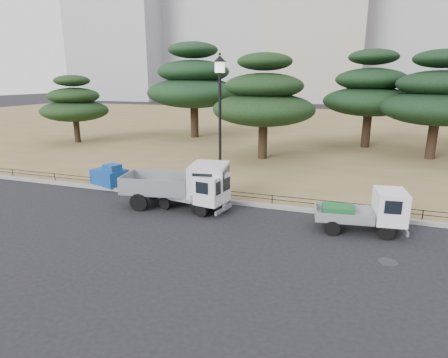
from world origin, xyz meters
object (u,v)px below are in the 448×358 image
at_px(truck_large, 182,183).
at_px(street_lamp, 220,104).
at_px(truck_kei_rear, 367,211).
at_px(tarp_pile, 110,176).
at_px(truck_kei_front, 197,191).

xyz_separation_m(truck_large, street_lamp, (1.27, 1.44, 3.32)).
height_order(truck_large, street_lamp, street_lamp).
bearing_deg(truck_large, truck_kei_rear, -11.34).
relative_size(truck_large, truck_kei_rear, 1.46).
bearing_deg(street_lamp, truck_large, -131.35).
bearing_deg(tarp_pile, street_lamp, -2.05).
relative_size(truck_kei_front, street_lamp, 0.53).
relative_size(truck_kei_rear, street_lamp, 0.52).
bearing_deg(truck_kei_front, tarp_pile, 172.67).
xyz_separation_m(street_lamp, tarp_pile, (-6.22, 0.22, -3.83)).
bearing_deg(truck_kei_front, truck_kei_rear, 8.83).
xyz_separation_m(truck_kei_front, street_lamp, (0.51, 1.60, 3.59)).
distance_m(truck_large, truck_kei_rear, 7.64).
bearing_deg(truck_kei_front, truck_large, 178.88).
height_order(truck_kei_front, street_lamp, street_lamp).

